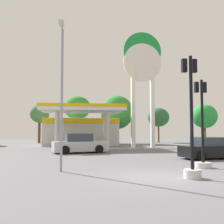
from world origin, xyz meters
TOP-DOWN VIEW (x-y plane):
  - ground_plane at (0.00, 0.00)m, footprint 90.00×90.00m
  - gas_station at (-2.58, 24.32)m, footprint 9.23×12.91m
  - station_pole_sign at (4.20, 18.81)m, footprint 4.35×0.56m
  - car_0 at (5.86, 6.55)m, footprint 4.33×2.26m
  - car_2 at (-2.93, 12.65)m, footprint 4.93×2.85m
  - traffic_signal_0 at (1.45, -0.43)m, footprint 0.72×0.72m
  - traffic_signal_1 at (3.34, 2.51)m, footprint 0.83×0.83m
  - tree_1 at (-8.54, 30.57)m, footprint 2.81×2.81m
  - tree_2 at (-2.99, 30.38)m, footprint 3.97×3.97m
  - tree_3 at (2.80, 28.65)m, footprint 4.77×4.77m
  - tree_4 at (9.61, 30.39)m, footprint 3.34×3.34m
  - tree_5 at (16.13, 28.10)m, footprint 3.76×3.76m
  - corner_streetlamp at (-4.01, 1.86)m, footprint 0.24×1.48m

SIDE VIEW (x-z plane):
  - ground_plane at x=0.00m, z-range 0.00..0.00m
  - car_0 at x=5.86m, z-range -0.07..1.42m
  - car_2 at x=-2.93m, z-range -0.08..1.58m
  - traffic_signal_1 at x=3.34m, z-range -0.79..3.87m
  - traffic_signal_0 at x=1.45m, z-range -0.80..4.31m
  - gas_station at x=-2.58m, z-range -0.24..4.34m
  - tree_4 at x=9.61m, z-range 1.21..6.60m
  - tree_5 at x=16.13m, z-range 1.09..6.90m
  - corner_streetlamp at x=-4.01m, z-range 0.70..7.62m
  - tree_1 at x=-8.54m, z-range 1.44..7.12m
  - tree_3 at x=2.80m, z-range 1.02..8.01m
  - tree_2 at x=-2.99m, z-range 1.74..8.77m
  - station_pole_sign at x=4.20m, z-range 1.87..14.95m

